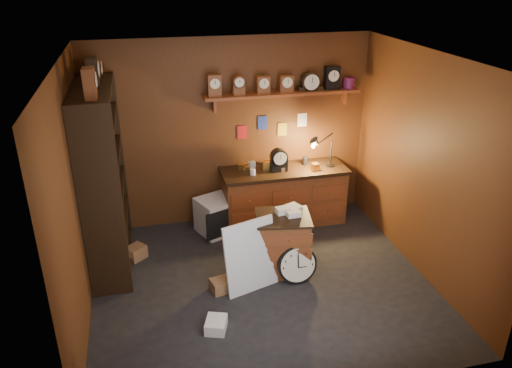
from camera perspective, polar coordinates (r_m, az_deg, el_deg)
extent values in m
plane|color=black|center=(6.21, 0.68, -11.28)|extent=(4.00, 4.00, 0.00)
cube|color=#582F14|center=(7.18, -2.80, 5.86)|extent=(4.00, 0.02, 2.70)
cube|color=#582F14|center=(4.03, 7.14, -10.00)|extent=(4.00, 0.02, 2.70)
cube|color=#582F14|center=(5.45, -20.12, -1.85)|extent=(0.02, 3.60, 2.70)
cube|color=#582F14|center=(6.30, 18.68, 1.89)|extent=(0.02, 3.60, 2.70)
cube|color=beige|center=(5.14, 0.83, 14.05)|extent=(4.00, 3.60, 0.02)
cube|color=brown|center=(7.04, 3.03, 10.31)|extent=(2.20, 0.30, 0.04)
cube|color=brown|center=(6.94, -4.80, 9.02)|extent=(0.04, 0.16, 0.20)
cube|color=brown|center=(7.45, 9.99, 9.81)|extent=(0.04, 0.16, 0.20)
cylinder|color=#B21419|center=(7.35, 10.55, 11.30)|extent=(0.16, 0.16, 0.15)
cube|color=#B21519|center=(7.20, -1.60, 5.92)|extent=(0.14, 0.01, 0.20)
cube|color=navy|center=(7.22, 0.73, 7.00)|extent=(0.14, 0.01, 0.20)
cube|color=gold|center=(7.34, 3.01, 6.26)|extent=(0.14, 0.01, 0.20)
cube|color=silver|center=(7.39, 5.28, 7.30)|extent=(0.14, 0.01, 0.20)
cube|color=black|center=(6.41, -18.95, 0.31)|extent=(0.03, 1.60, 2.30)
cube|color=black|center=(5.68, -17.22, -2.57)|extent=(0.45, 0.03, 2.30)
cube|color=black|center=(7.12, -16.73, 2.95)|extent=(0.45, 0.03, 2.30)
cube|color=black|center=(6.89, -15.85, -7.91)|extent=(0.43, 1.54, 0.03)
cube|color=black|center=(6.65, -16.33, -4.24)|extent=(0.43, 1.54, 0.03)
cube|color=black|center=(6.45, -16.79, -0.72)|extent=(0.43, 1.54, 0.03)
cube|color=black|center=(6.28, -17.28, 3.01)|extent=(0.43, 1.54, 0.03)
cube|color=black|center=(6.14, -17.79, 6.92)|extent=(0.43, 1.54, 0.03)
cube|color=black|center=(6.05, -18.25, 10.35)|extent=(0.43, 1.54, 0.03)
cube|color=brown|center=(7.40, 3.16, -1.50)|extent=(1.77, 0.60, 0.80)
cube|color=black|center=(7.23, 3.24, 1.54)|extent=(1.83, 0.66, 0.05)
cube|color=brown|center=(7.14, 3.85, -2.53)|extent=(1.69, 0.02, 0.52)
cylinder|color=black|center=(7.39, 8.46, 2.11)|extent=(0.12, 0.12, 0.02)
cylinder|color=black|center=(7.32, 8.55, 3.49)|extent=(0.02, 0.02, 0.38)
cylinder|color=black|center=(7.17, 7.86, 5.13)|extent=(0.27, 0.09, 0.14)
cone|color=black|center=(7.11, 6.87, 4.67)|extent=(0.18, 0.14, 0.18)
cube|color=brown|center=(6.28, 3.03, -6.90)|extent=(0.71, 0.62, 0.73)
cube|color=black|center=(6.09, 3.10, -3.84)|extent=(0.75, 0.67, 0.03)
cube|color=brown|center=(6.06, 3.74, -8.16)|extent=(0.56, 0.11, 0.62)
cylinder|color=black|center=(6.14, 4.72, -9.14)|extent=(0.49, 0.16, 0.49)
cylinder|color=#F8EEC6|center=(6.11, 4.82, -9.25)|extent=(0.43, 0.10, 0.42)
cube|color=black|center=(6.07, 4.86, -8.77)|extent=(0.01, 0.04, 0.16)
cube|color=black|center=(6.13, 5.32, -9.43)|extent=(0.11, 0.01, 0.01)
cube|color=silver|center=(6.15, -0.58, -11.67)|extent=(0.69, 0.38, 0.88)
cube|color=silver|center=(7.20, -4.53, -3.62)|extent=(0.64, 0.64, 0.51)
cube|color=black|center=(6.97, -4.19, -4.58)|extent=(0.39, 0.18, 0.41)
cube|color=#92663F|center=(6.06, -3.96, -11.46)|extent=(0.28, 0.26, 0.15)
cube|color=white|center=(5.53, -4.58, -15.74)|extent=(0.29, 0.31, 0.13)
cube|color=#92663F|center=(6.82, -13.54, -7.61)|extent=(0.31, 0.30, 0.18)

